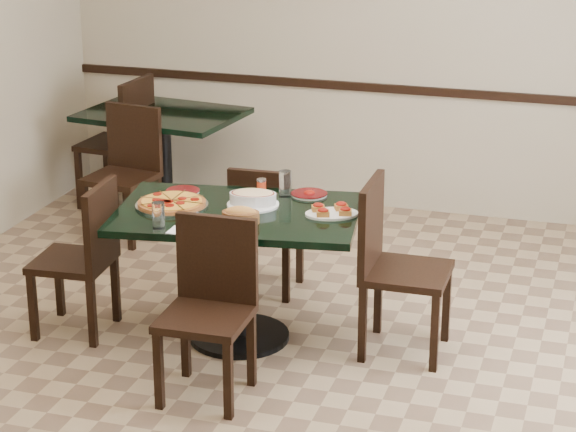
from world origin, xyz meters
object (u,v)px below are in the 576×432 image
(chair_right, at_px, (391,258))
(bruschetta_platter, at_px, (332,211))
(chair_near, at_px, (210,298))
(chair_left, at_px, (85,251))
(back_table, at_px, (163,142))
(back_chair_near, at_px, (127,165))
(bread_basket, at_px, (241,215))
(lasagna_casserole, at_px, (253,198))
(pepperoni_pizza, at_px, (172,203))
(main_table, at_px, (238,242))
(back_chair_left, at_px, (125,135))
(chair_far, at_px, (264,224))

(chair_right, height_order, bruschetta_platter, chair_right)
(chair_near, distance_m, chair_right, 1.03)
(chair_left, distance_m, bruschetta_platter, 1.38)
(back_table, xyz_separation_m, back_chair_near, (-0.05, -0.52, -0.02))
(chair_left, bearing_deg, back_table, -172.49)
(bread_basket, xyz_separation_m, bruschetta_platter, (0.42, 0.25, -0.02))
(lasagna_casserole, bearing_deg, pepperoni_pizza, -172.34)
(main_table, bearing_deg, lasagna_casserole, 54.37)
(back_table, xyz_separation_m, chair_near, (1.31, -2.47, -0.03))
(lasagna_casserole, distance_m, bruschetta_platter, 0.45)
(back_chair_left, relative_size, bread_basket, 4.50)
(back_table, xyz_separation_m, bruschetta_platter, (1.74, -1.80, 0.25))
(back_chair_left, bearing_deg, back_table, 89.42)
(back_table, bearing_deg, bruschetta_platter, -38.62)
(chair_left, relative_size, back_chair_near, 0.97)
(bruschetta_platter, bearing_deg, chair_far, 111.28)
(back_chair_left, xyz_separation_m, pepperoni_pizza, (1.20, -1.94, 0.22))
(back_table, relative_size, bruschetta_platter, 3.48)
(chair_near, relative_size, back_chair_near, 1.00)
(back_table, distance_m, chair_right, 2.71)
(lasagna_casserole, bearing_deg, back_chair_left, 121.44)
(back_chair_near, xyz_separation_m, back_chair_left, (-0.27, 0.55, 0.04))
(chair_far, distance_m, chair_left, 1.11)
(chair_right, distance_m, bruschetta_platter, 0.40)
(chair_far, height_order, pepperoni_pizza, chair_far)
(main_table, bearing_deg, bruschetta_platter, 0.18)
(lasagna_casserole, bearing_deg, chair_far, 91.84)
(chair_left, xyz_separation_m, lasagna_casserole, (0.88, 0.27, 0.31))
(main_table, bearing_deg, back_chair_near, 124.93)
(pepperoni_pizza, distance_m, bruschetta_platter, 0.87)
(chair_near, height_order, lasagna_casserole, chair_near)
(back_chair_left, distance_m, bruschetta_platter, 2.76)
(back_chair_near, height_order, bruschetta_platter, back_chair_near)
(back_chair_left, distance_m, lasagna_casserole, 2.43)
(back_chair_near, xyz_separation_m, bread_basket, (1.37, -1.53, 0.29))
(back_table, bearing_deg, pepperoni_pizza, -57.98)
(chair_near, distance_m, bruschetta_platter, 0.84)
(chair_right, bearing_deg, chair_left, 99.29)
(chair_near, relative_size, back_chair_left, 0.92)
(pepperoni_pizza, bearing_deg, back_table, 114.72)
(chair_right, xyz_separation_m, back_chair_left, (-2.38, 1.79, 0.01))
(back_table, bearing_deg, bread_basket, -49.85)
(chair_near, relative_size, chair_left, 1.02)
(chair_near, relative_size, bruschetta_platter, 2.64)
(lasagna_casserole, height_order, bread_basket, lasagna_casserole)
(back_table, relative_size, chair_left, 1.35)
(chair_left, bearing_deg, chair_far, 132.27)
(bread_basket, bearing_deg, back_chair_near, 122.78)
(chair_far, xyz_separation_m, back_chair_left, (-1.50, 1.27, 0.10))
(pepperoni_pizza, height_order, bread_basket, bread_basket)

